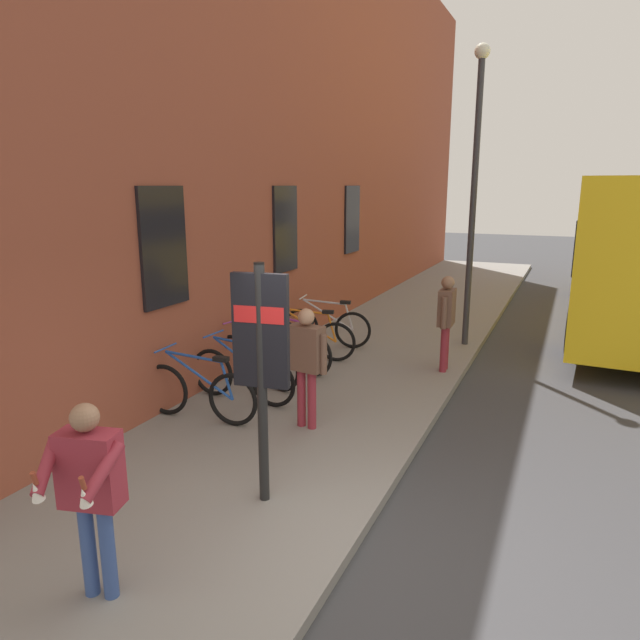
{
  "coord_description": "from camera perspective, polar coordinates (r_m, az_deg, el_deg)",
  "views": [
    {
      "loc": [
        -4.07,
        -1.54,
        3.2
      ],
      "look_at": [
        2.53,
        1.43,
        1.49
      ],
      "focal_mm": 31.89,
      "sensor_mm": 36.0,
      "label": 1
    }
  ],
  "objects": [
    {
      "name": "ground",
      "position": [
        10.58,
        20.17,
        -5.12
      ],
      "size": [
        60.0,
        60.0,
        0.0
      ],
      "primitive_type": "plane",
      "color": "#38383A"
    },
    {
      "name": "sidewalk_pavement",
      "position": [
        12.9,
        8.67,
        -0.91
      ],
      "size": [
        24.0,
        3.5,
        0.12
      ],
      "primitive_type": "cube",
      "color": "gray",
      "rests_on": "ground"
    },
    {
      "name": "station_facade",
      "position": [
        14.19,
        2.06,
        19.38
      ],
      "size": [
        22.0,
        0.65,
        9.4
      ],
      "color": "brown",
      "rests_on": "ground"
    },
    {
      "name": "bicycle_nearest_sign",
      "position": [
        7.81,
        -12.09,
        -7.13
      ],
      "size": [
        0.48,
        1.77,
        0.97
      ],
      "color": "black",
      "rests_on": "sidewalk_pavement"
    },
    {
      "name": "bicycle_far_end",
      "position": [
        8.37,
        -7.8,
        -5.54
      ],
      "size": [
        0.48,
        1.77,
        0.97
      ],
      "color": "black",
      "rests_on": "sidewalk_pavement"
    },
    {
      "name": "bicycle_mid_rack",
      "position": [
        9.03,
        -6.36,
        -4.08
      ],
      "size": [
        0.59,
        1.73,
        0.97
      ],
      "color": "black",
      "rests_on": "sidewalk_pavement"
    },
    {
      "name": "bicycle_beside_lamp",
      "position": [
        9.7,
        -2.92,
        -2.79
      ],
      "size": [
        0.6,
        1.73,
        0.97
      ],
      "color": "black",
      "rests_on": "sidewalk_pavement"
    },
    {
      "name": "bicycle_end_of_row",
      "position": [
        10.28,
        -1.17,
        -1.84
      ],
      "size": [
        0.48,
        1.76,
        0.97
      ],
      "color": "black",
      "rests_on": "sidewalk_pavement"
    },
    {
      "name": "bicycle_by_door",
      "position": [
        11.1,
        0.7,
        -0.69
      ],
      "size": [
        0.48,
        1.76,
        0.97
      ],
      "color": "black",
      "rests_on": "sidewalk_pavement"
    },
    {
      "name": "transit_info_sign",
      "position": [
        5.41,
        -5.94,
        -2.66
      ],
      "size": [
        0.16,
        0.56,
        2.4
      ],
      "color": "black",
      "rests_on": "sidewalk_pavement"
    },
    {
      "name": "pedestrian_crossing_street",
      "position": [
        7.24,
        -1.38,
        -3.63
      ],
      "size": [
        0.29,
        0.6,
        1.59
      ],
      "color": "maroon",
      "rests_on": "sidewalk_pavement"
    },
    {
      "name": "pedestrian_by_facade",
      "position": [
        9.73,
        12.57,
        0.64
      ],
      "size": [
        0.62,
        0.25,
        1.63
      ],
      "color": "maroon",
      "rests_on": "sidewalk_pavement"
    },
    {
      "name": "tourist_with_hotdogs",
      "position": [
        4.63,
        -22.14,
        -14.81
      ],
      "size": [
        0.62,
        0.62,
        1.57
      ],
      "color": "#334C8C",
      "rests_on": "sidewalk_pavement"
    },
    {
      "name": "street_lamp",
      "position": [
        11.31,
        15.27,
        13.82
      ],
      "size": [
        0.28,
        0.28,
        5.55
      ],
      "color": "#333338",
      "rests_on": "sidewalk_pavement"
    }
  ]
}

